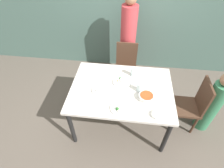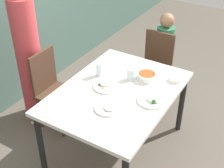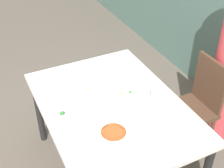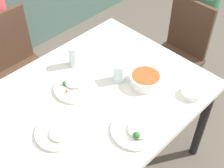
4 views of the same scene
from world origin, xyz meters
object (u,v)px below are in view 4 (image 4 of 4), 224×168
(chair_child_spot, at_px, (178,52))
(plate_rice_adult, at_px, (58,133))
(person_child, at_px, (198,35))
(glass_water_tall, at_px, (119,72))
(chair_adult_spot, at_px, (20,66))
(bowl_curry, at_px, (145,79))

(chair_child_spot, height_order, plate_rice_adult, chair_child_spot)
(person_child, height_order, glass_water_tall, person_child)
(chair_adult_spot, distance_m, chair_child_spot, 1.31)
(person_child, xyz_separation_m, bowl_curry, (-1.00, -0.22, 0.29))
(chair_adult_spot, xyz_separation_m, bowl_curry, (0.32, -1.01, 0.32))
(plate_rice_adult, distance_m, glass_water_tall, 0.54)
(glass_water_tall, bearing_deg, chair_child_spot, 5.76)
(chair_child_spot, bearing_deg, person_child, 90.00)
(chair_child_spot, relative_size, plate_rice_adult, 3.83)
(person_child, bearing_deg, plate_rice_adult, -174.94)
(chair_adult_spot, height_order, plate_rice_adult, chair_adult_spot)
(chair_adult_spot, height_order, person_child, person_child)
(chair_child_spot, bearing_deg, chair_adult_spot, -127.49)
(bowl_curry, relative_size, plate_rice_adult, 0.82)
(chair_adult_spot, bearing_deg, person_child, -31.07)
(chair_adult_spot, bearing_deg, bowl_curry, -72.57)
(chair_adult_spot, relative_size, plate_rice_adult, 3.83)
(chair_child_spot, height_order, person_child, person_child)
(person_child, bearing_deg, bowl_curry, -167.63)
(person_child, relative_size, bowl_curry, 5.58)
(person_child, bearing_deg, chair_child_spot, 180.00)
(chair_adult_spot, bearing_deg, chair_child_spot, -37.49)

